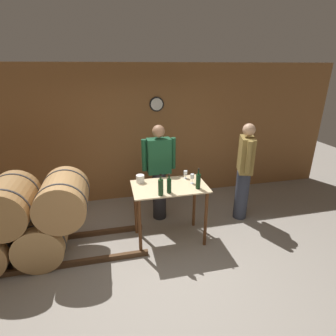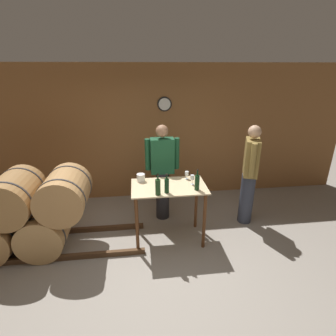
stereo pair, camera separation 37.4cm
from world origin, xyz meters
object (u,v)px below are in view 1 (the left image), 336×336
Objects in this scene: wine_bottle_center at (198,181)px; person_visitor_with_scarf at (159,171)px; wine_glass_near_left at (185,173)px; wine_glass_near_center at (192,177)px; wine_bottle_left at (169,185)px; ice_bucket at (140,179)px; wine_bottle_far_left at (161,187)px; person_host at (244,170)px.

person_visitor_with_scarf is (-0.42, 0.86, -0.15)m from wine_bottle_center.
wine_glass_near_center is (0.04, -0.21, 0.02)m from wine_glass_near_left.
wine_glass_near_left is at bearing 50.08° from wine_bottle_left.
ice_bucket is at bearing 164.43° from wine_glass_near_center.
wine_glass_near_center is 1.20× the size of ice_bucket.
person_visitor_with_scarf reaches higher than wine_glass_near_center.
wine_glass_near_center is 0.78m from person_visitor_with_scarf.
wine_bottle_center is 0.18× the size of person_visitor_with_scarf.
wine_bottle_center is at bearing -26.83° from ice_bucket.
wine_bottle_center is at bearing -81.14° from wine_glass_near_center.
wine_bottle_left is 0.91m from person_visitor_with_scarf.
person_visitor_with_scarf reaches higher than wine_bottle_far_left.
wine_glass_near_center is at bearing -15.57° from ice_bucket.
wine_bottle_far_left is 1.73m from person_host.
wine_bottle_center reaches higher than wine_bottle_left.
wine_glass_near_center is at bearing -78.42° from wine_glass_near_left.
wine_bottle_left is at bearing 19.82° from wine_bottle_far_left.
wine_bottle_center is (0.58, 0.09, -0.00)m from wine_bottle_far_left.
wine_glass_near_left is at bearing 100.31° from wine_bottle_center.
wine_bottle_left is 0.45m from wine_bottle_center.
wine_glass_near_left is 1.12m from person_host.
person_visitor_with_scarf is (-0.39, 0.67, -0.14)m from wine_glass_near_center.
wine_bottle_center is 2.07× the size of wine_glass_near_center.
wine_bottle_far_left is 2.48× the size of wine_glass_near_left.
wine_bottle_left is 2.24× the size of ice_bucket.
wine_bottle_center is 2.50× the size of wine_glass_near_left.
wine_bottle_left is (0.13, 0.05, -0.01)m from wine_bottle_far_left.
person_host is at bearing 17.78° from wine_glass_near_center.
wine_glass_near_left is (0.37, 0.45, -0.02)m from wine_bottle_left.
ice_bucket is 0.07× the size of person_visitor_with_scarf.
person_host is (1.84, 0.13, -0.07)m from ice_bucket.
wine_bottle_far_left is at bearing -65.48° from ice_bucket.
wine_bottle_center is 0.90m from ice_bucket.
wine_glass_near_left reaches higher than ice_bucket.
person_host is at bearing 21.13° from wine_bottle_left.
person_host is (1.61, 0.62, -0.14)m from wine_bottle_far_left.
wine_bottle_left is 0.17× the size of person_visitor_with_scarf.
person_host is (1.07, 0.34, -0.13)m from wine_glass_near_center.
wine_bottle_left is 0.58m from wine_glass_near_left.
wine_bottle_center reaches higher than wine_glass_near_left.
wine_glass_near_center is 0.09× the size of person_host.
wine_glass_near_center is at bearing -162.22° from person_host.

